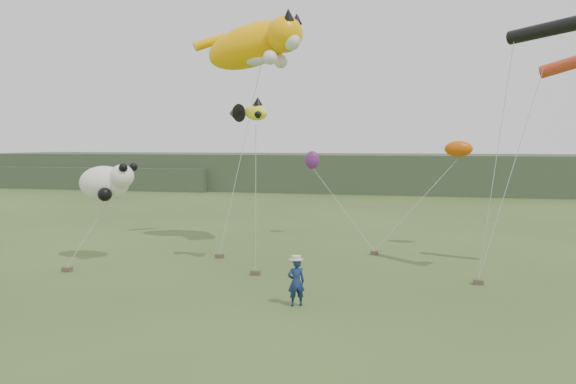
# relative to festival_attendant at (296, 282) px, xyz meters

# --- Properties ---
(ground) EXTENTS (120.00, 120.00, 0.00)m
(ground) POSITION_rel_festival_attendant_xyz_m (-0.62, 0.13, -0.78)
(ground) COLOR #385123
(ground) RESTS_ON ground
(headland) EXTENTS (90.00, 13.00, 4.00)m
(headland) POSITION_rel_festival_attendant_xyz_m (-3.73, 44.82, 1.14)
(headland) COLOR #2D3D28
(headland) RESTS_ON ground
(festival_attendant) EXTENTS (0.68, 0.59, 1.57)m
(festival_attendant) POSITION_rel_festival_attendant_xyz_m (0.00, 0.00, 0.00)
(festival_attendant) COLOR navy
(festival_attendant) RESTS_ON ground
(sandbag_anchors) EXTENTS (16.73, 6.61, 0.19)m
(sandbag_anchors) POSITION_rel_festival_attendant_xyz_m (-1.95, 5.28, -0.69)
(sandbag_anchors) COLOR brown
(sandbag_anchors) RESTS_ON ground
(cat_kite) EXTENTS (6.15, 3.28, 3.27)m
(cat_kite) POSITION_rel_festival_attendant_xyz_m (-3.93, 9.60, 9.39)
(cat_kite) COLOR #FFAC00
(cat_kite) RESTS_ON ground
(fish_kite) EXTENTS (2.16, 1.42, 1.03)m
(fish_kite) POSITION_rel_festival_attendant_xyz_m (-3.21, 5.31, 5.80)
(fish_kite) COLOR #FFF423
(fish_kite) RESTS_ON ground
(tube_kites) EXTENTS (4.38, 3.59, 2.07)m
(tube_kites) POSITION_rel_festival_attendant_xyz_m (9.31, 6.00, 8.27)
(tube_kites) COLOR black
(tube_kites) RESTS_ON ground
(panda_kite) EXTENTS (2.74, 1.77, 1.70)m
(panda_kite) POSITION_rel_festival_attendant_xyz_m (-9.71, 5.01, 2.76)
(panda_kite) COLOR white
(panda_kite) RESTS_ON ground
(misc_kites) EXTENTS (8.85, 2.79, 1.58)m
(misc_kites) POSITION_rel_festival_attendant_xyz_m (3.00, 12.22, 3.98)
(misc_kites) COLOR #CA4A05
(misc_kites) RESTS_ON ground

